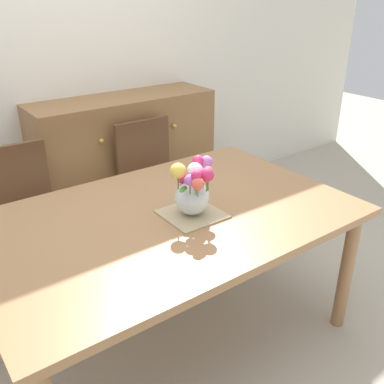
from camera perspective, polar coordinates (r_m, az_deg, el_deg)
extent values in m
plane|color=#B7AD99|center=(2.50, -2.70, -18.11)|extent=(12.00, 12.00, 0.00)
cube|color=silver|center=(3.30, -19.69, 18.38)|extent=(7.00, 0.10, 2.80)
cube|color=#9E7047|center=(2.07, -3.10, -3.36)|extent=(1.76, 1.14, 0.04)
cylinder|color=#9E7047|center=(2.47, 19.76, -9.91)|extent=(0.07, 0.07, 0.71)
cylinder|color=#9E7047|center=(3.02, 4.70, -1.68)|extent=(0.07, 0.07, 0.71)
cube|color=brown|center=(2.73, -20.74, -4.00)|extent=(0.42, 0.42, 0.04)
cylinder|color=brown|center=(2.74, -15.27, -8.87)|extent=(0.04, 0.04, 0.44)
cylinder|color=brown|center=(2.67, -22.52, -11.08)|extent=(0.04, 0.04, 0.44)
cylinder|color=brown|center=(3.04, -17.83, -5.65)|extent=(0.04, 0.04, 0.44)
cube|color=brown|center=(2.81, -22.59, 1.67)|extent=(0.42, 0.04, 0.42)
cube|color=brown|center=(3.04, -4.48, 0.67)|extent=(0.42, 0.42, 0.04)
cylinder|color=brown|center=(3.10, 0.26, -3.64)|extent=(0.04, 0.04, 0.44)
cylinder|color=brown|center=(2.93, -5.45, -5.63)|extent=(0.04, 0.04, 0.44)
cylinder|color=brown|center=(3.36, -3.38, -1.24)|extent=(0.04, 0.04, 0.44)
cylinder|color=brown|center=(3.20, -8.78, -2.92)|extent=(0.04, 0.04, 0.44)
cube|color=brown|center=(3.10, -6.51, 5.69)|extent=(0.42, 0.04, 0.42)
cube|color=olive|center=(3.43, -8.64, 4.20)|extent=(1.40, 0.44, 1.00)
sphere|color=#B7933D|center=(3.02, -11.90, 6.62)|extent=(0.04, 0.04, 0.04)
sphere|color=#B7933D|center=(3.29, -2.36, 8.71)|extent=(0.04, 0.04, 0.04)
sphere|color=#B7933D|center=(3.17, -11.27, -0.25)|extent=(0.04, 0.04, 0.04)
sphere|color=#B7933D|center=(3.43, -2.24, 2.29)|extent=(0.04, 0.04, 0.04)
cube|color=tan|center=(2.05, 0.00, -2.94)|extent=(0.27, 0.27, 0.01)
sphere|color=silver|center=(2.01, 0.00, -0.76)|extent=(0.17, 0.17, 0.17)
sphere|color=#D12D66|center=(1.86, 0.56, 2.23)|extent=(0.05, 0.05, 0.05)
cylinder|color=#478438|center=(1.88, 0.55, 0.90)|extent=(0.01, 0.01, 0.09)
sphere|color=#B266C6|center=(2.00, 1.92, 4.01)|extent=(0.06, 0.06, 0.06)
cylinder|color=#478438|center=(2.02, 1.90, 2.75)|extent=(0.01, 0.01, 0.10)
sphere|color=#D12D66|center=(1.99, -1.26, 1.88)|extent=(0.05, 0.05, 0.05)
cylinder|color=#478438|center=(2.00, -1.26, 1.49)|extent=(0.01, 0.01, 0.03)
sphere|color=#D12D66|center=(1.90, 1.99, 2.30)|extent=(0.06, 0.06, 0.06)
cylinder|color=#478438|center=(1.91, 1.97, 1.17)|extent=(0.01, 0.01, 0.08)
sphere|color=white|center=(1.92, 0.39, 2.90)|extent=(0.07, 0.07, 0.07)
cylinder|color=#478438|center=(1.94, 0.39, 1.66)|extent=(0.01, 0.01, 0.09)
sphere|color=#E55B4C|center=(1.93, -0.31, 1.68)|extent=(0.05, 0.05, 0.05)
cylinder|color=#478438|center=(1.94, -0.31, 1.00)|extent=(0.01, 0.01, 0.05)
sphere|color=#B266C6|center=(1.88, -0.24, 1.58)|extent=(0.05, 0.05, 0.05)
cylinder|color=#478438|center=(1.89, -0.24, 0.66)|extent=(0.01, 0.01, 0.07)
sphere|color=#E55B4C|center=(1.90, 2.17, 2.78)|extent=(0.04, 0.04, 0.04)
cylinder|color=#478438|center=(1.92, 2.15, 1.47)|extent=(0.01, 0.01, 0.09)
sphere|color=#E55B4C|center=(1.85, 0.78, 1.10)|extent=(0.06, 0.06, 0.06)
cylinder|color=#478438|center=(1.87, 0.78, 0.22)|extent=(0.01, 0.01, 0.06)
sphere|color=#D12D66|center=(1.98, 0.80, 4.17)|extent=(0.05, 0.05, 0.05)
cylinder|color=#478438|center=(2.00, 0.79, 2.73)|extent=(0.01, 0.01, 0.11)
sphere|color=#EFD14C|center=(1.92, -1.86, 2.84)|extent=(0.07, 0.07, 0.07)
cylinder|color=#478438|center=(1.93, -1.85, 1.60)|extent=(0.01, 0.01, 0.09)
ellipsoid|color=#478438|center=(1.89, -1.18, 0.37)|extent=(0.07, 0.06, 0.02)
ellipsoid|color=#478438|center=(2.01, -1.98, 2.00)|extent=(0.05, 0.07, 0.01)
ellipsoid|color=#478438|center=(2.01, -1.04, 2.31)|extent=(0.03, 0.07, 0.02)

